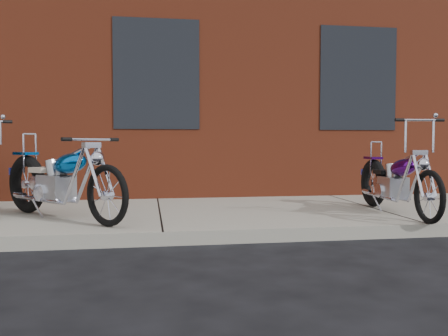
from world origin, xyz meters
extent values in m
plane|color=black|center=(0.00, 0.00, 0.00)|extent=(120.00, 120.00, 0.00)
cube|color=#9C998D|center=(0.00, 1.50, 0.07)|extent=(22.00, 3.00, 0.15)
cube|color=maroon|center=(0.00, 8.00, 4.00)|extent=(22.00, 10.00, 8.00)
torus|color=black|center=(3.06, 1.37, 0.49)|extent=(0.17, 0.69, 0.69)
torus|color=black|center=(2.99, -0.13, 0.46)|extent=(0.10, 0.62, 0.62)
cube|color=#959BA8|center=(3.03, 0.76, 0.48)|extent=(0.29, 0.39, 0.29)
ellipsoid|color=#410864|center=(3.02, 0.49, 0.76)|extent=(0.27, 0.54, 0.29)
cube|color=black|center=(3.05, 1.01, 0.68)|extent=(0.24, 0.28, 0.06)
cylinder|color=silver|center=(3.00, -0.01, 0.71)|extent=(0.05, 0.28, 0.52)
cylinder|color=silver|center=(3.00, 0.11, 1.34)|extent=(0.53, 0.05, 0.03)
cylinder|color=silver|center=(3.06, 1.30, 0.86)|extent=(0.02, 0.02, 0.46)
cylinder|color=silver|center=(3.16, 0.97, 0.36)|extent=(0.09, 0.86, 0.05)
torus|color=black|center=(-1.62, 1.53, 0.53)|extent=(0.63, 0.66, 0.76)
torus|color=black|center=(-0.49, 0.31, 0.49)|extent=(0.52, 0.56, 0.69)
cube|color=#959BA8|center=(-1.16, 1.03, 0.52)|extent=(0.51, 0.51, 0.32)
ellipsoid|color=#0758B0|center=(-0.96, 0.82, 0.83)|extent=(0.60, 0.62, 0.33)
cube|color=#B7A793|center=(-1.34, 1.24, 0.73)|extent=(0.39, 0.39, 0.06)
cylinder|color=silver|center=(-0.58, 0.41, 0.77)|extent=(0.24, 0.25, 0.57)
cylinder|color=silver|center=(-0.67, 0.50, 1.12)|extent=(0.45, 0.42, 0.03)
cylinder|color=silver|center=(-1.56, 1.47, 0.93)|extent=(0.03, 0.03, 0.51)
cylinder|color=silver|center=(-1.22, 1.29, 0.38)|extent=(0.68, 0.74, 0.05)
camera|label=1|loc=(-0.14, -4.89, 1.07)|focal=38.00mm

